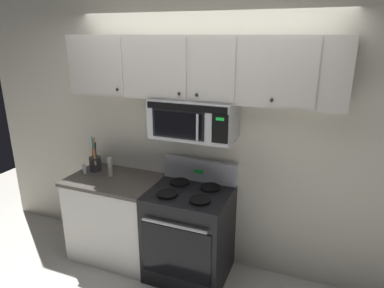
{
  "coord_description": "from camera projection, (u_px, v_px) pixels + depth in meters",
  "views": [
    {
      "loc": [
        1.09,
        -2.24,
        2.3
      ],
      "look_at": [
        0.0,
        0.49,
        1.35
      ],
      "focal_mm": 31.7,
      "sensor_mm": 36.0,
      "label": 1
    }
  ],
  "objects": [
    {
      "name": "over_range_microwave",
      "position": [
        194.0,
        119.0,
        3.06
      ],
      "size": [
        0.76,
        0.43,
        0.35
      ],
      "color": "#B7BABF"
    },
    {
      "name": "pepper_mill",
      "position": [
        110.0,
        167.0,
        3.49
      ],
      "size": [
        0.05,
        0.05,
        0.2
      ],
      "primitive_type": "cylinder",
      "color": "#B7B2A8",
      "rests_on": "counter_segment"
    },
    {
      "name": "salt_shaker",
      "position": [
        84.0,
        169.0,
        3.55
      ],
      "size": [
        0.04,
        0.04,
        0.11
      ],
      "color": "white",
      "rests_on": "counter_segment"
    },
    {
      "name": "back_wall",
      "position": [
        203.0,
        135.0,
        3.35
      ],
      "size": [
        5.2,
        0.1,
        2.7
      ],
      "primitive_type": "cube",
      "color": "silver",
      "rests_on": "ground_plane"
    },
    {
      "name": "upper_cabinets",
      "position": [
        195.0,
        68.0,
        2.95
      ],
      "size": [
        2.5,
        0.36,
        0.55
      ],
      "color": "#BCB7AD"
    },
    {
      "name": "utensil_crock_charcoal",
      "position": [
        95.0,
        162.0,
        3.63
      ],
      "size": [
        0.12,
        0.12,
        0.4
      ],
      "color": "#2D2D33",
      "rests_on": "counter_segment"
    },
    {
      "name": "stove_range",
      "position": [
        189.0,
        232.0,
        3.3
      ],
      "size": [
        0.76,
        0.69,
        1.12
      ],
      "color": "black",
      "rests_on": "ground_plane"
    },
    {
      "name": "counter_segment",
      "position": [
        117.0,
        217.0,
        3.61
      ],
      "size": [
        0.93,
        0.65,
        0.9
      ],
      "color": "white",
      "rests_on": "ground_plane"
    }
  ]
}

